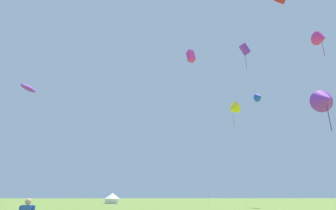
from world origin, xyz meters
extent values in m
cone|color=yellow|center=(11.08, 38.84, 15.37)|extent=(2.88, 2.61, 2.49)
cylinder|color=#A79518|center=(11.08, 38.84, 13.57)|extent=(0.06, 0.06, 2.58)
cylinder|color=#B2B2B7|center=(11.47, 38.31, 7.68)|extent=(0.81, 1.08, 15.37)
ellipsoid|color=purple|center=(-26.40, 47.54, 21.67)|extent=(2.56, 4.27, 1.28)
cylinder|color=#B2B2B7|center=(-26.68, 47.22, 10.84)|extent=(0.58, 0.65, 21.68)
cube|color=purple|center=(16.50, 45.02, 30.27)|extent=(2.21, 1.49, 2.36)
cylinder|color=#63238B|center=(16.50, 45.02, 27.78)|extent=(0.07, 0.07, 3.80)
cylinder|color=#B2B2B7|center=(15.56, 44.63, 15.13)|extent=(1.90, 0.79, 30.27)
cube|color=#E02DA3|center=(5.21, 44.26, 27.92)|extent=(1.82, 2.07, 2.53)
cylinder|color=#B2B2B7|center=(6.14, 43.02, 13.96)|extent=(1.88, 2.51, 27.92)
cone|color=blue|center=(19.75, 48.18, 21.02)|extent=(2.12, 2.13, 1.96)
cylinder|color=#B2B2B7|center=(20.73, 47.03, 10.51)|extent=(1.98, 2.33, 21.02)
cylinder|color=#B2B2B7|center=(19.59, 31.66, 16.22)|extent=(2.44, 0.55, 32.45)
cone|color=purple|center=(18.77, 26.55, 12.82)|extent=(3.23, 3.25, 3.19)
cylinder|color=#63238B|center=(18.77, 26.55, 10.54)|extent=(0.09, 0.09, 3.08)
cone|color=#E02DA3|center=(29.64, 40.06, 30.22)|extent=(3.17, 3.67, 3.43)
cylinder|color=#9D2072|center=(29.64, 40.06, 27.99)|extent=(0.08, 0.08, 3.07)
cylinder|color=#B2B2B7|center=(28.51, 39.11, 15.11)|extent=(2.29, 1.92, 30.23)
sphere|color=tan|center=(-6.57, 7.57, 1.62)|extent=(0.22, 0.22, 0.22)
cube|color=white|center=(-11.40, 66.24, 0.55)|extent=(2.93, 2.93, 1.10)
cone|color=white|center=(-11.40, 66.24, 1.74)|extent=(3.66, 3.66, 1.28)
camera|label=1|loc=(-2.04, -3.37, 1.83)|focal=29.21mm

